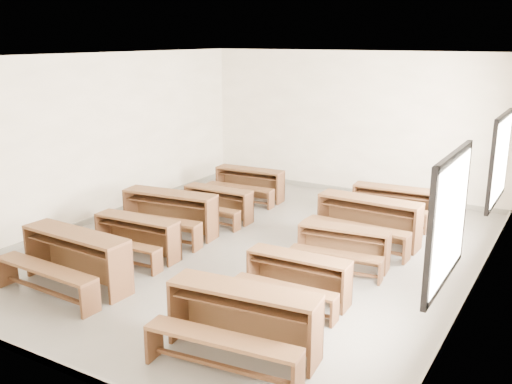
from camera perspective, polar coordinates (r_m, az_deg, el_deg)
The scene contains 11 objects.
room at distance 9.15m, azimuth 0.49°, elevation 6.84°, with size 8.50×8.50×3.20m.
desk_set_0 at distance 8.57m, azimuth -17.79°, elevation -6.09°, with size 1.82×1.00×0.80m.
desk_set_1 at distance 9.46m, azimuth -11.95°, elevation -4.17°, with size 1.52×0.85×0.67m.
desk_set_2 at distance 10.39m, azimuth -8.74°, elevation -1.84°, with size 1.85×1.11×0.79m.
desk_set_3 at distance 11.16m, azimuth -3.90°, elevation -0.98°, with size 1.42×0.75×0.63m.
desk_set_4 at distance 12.53m, azimuth -0.73°, elevation 1.03°, with size 1.58×0.89×0.69m.
desk_set_5 at distance 6.52m, azimuth -1.45°, elevation -12.38°, with size 1.84×1.09×0.79m.
desk_set_6 at distance 7.80m, azimuth 4.13°, elevation -8.27°, with size 1.45×0.79×0.64m.
desk_set_7 at distance 8.99m, azimuth 8.68°, elevation -5.17°, with size 1.48×0.88×0.63m.
desk_set_8 at distance 10.03m, azimuth 11.11°, elevation -2.53°, with size 1.81×0.98×0.80m.
desk_set_9 at distance 11.34m, azimuth 13.45°, elevation -0.95°, with size 1.57×0.90×0.68m.
Camera 1 is at (4.62, -7.84, 3.48)m, focal length 40.00 mm.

